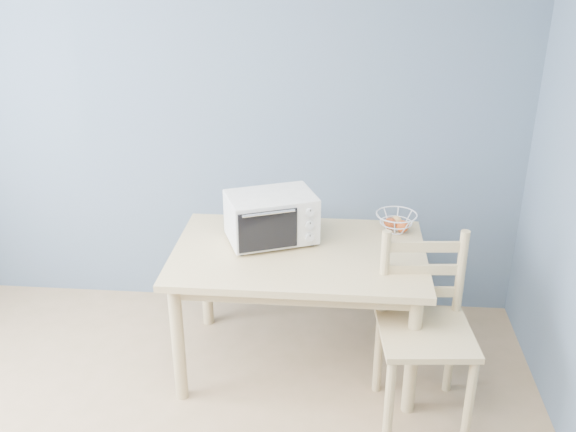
# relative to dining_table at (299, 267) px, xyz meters

# --- Properties ---
(room) EXTENTS (4.01, 4.51, 2.61)m
(room) POSITION_rel_dining_table_xyz_m (-0.63, -1.54, 0.65)
(room) COLOR tan
(room) RESTS_ON ground
(dining_table) EXTENTS (1.40, 0.90, 0.75)m
(dining_table) POSITION_rel_dining_table_xyz_m (0.00, 0.00, 0.00)
(dining_table) COLOR tan
(dining_table) RESTS_ON ground
(toaster_oven) EXTENTS (0.57, 0.50, 0.28)m
(toaster_oven) POSITION_rel_dining_table_xyz_m (-0.18, 0.10, 0.25)
(toaster_oven) COLOR silver
(toaster_oven) RESTS_ON dining_table
(fruit_basket) EXTENTS (0.28, 0.28, 0.11)m
(fruit_basket) POSITION_rel_dining_table_xyz_m (0.55, 0.31, 0.16)
(fruit_basket) COLOR silver
(fruit_basket) RESTS_ON dining_table
(dining_chair) EXTENTS (0.50, 0.50, 0.99)m
(dining_chair) POSITION_rel_dining_table_xyz_m (0.67, -0.35, -0.16)
(dining_chair) COLOR tan
(dining_chair) RESTS_ON ground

